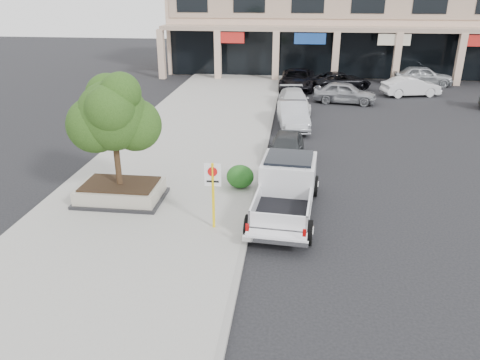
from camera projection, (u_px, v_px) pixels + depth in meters
The scene contains 17 objects.
ground at pixel (294, 235), 15.56m from camera, with size 120.00×120.00×0.00m, color black.
sidewalk at pixel (176, 163), 21.64m from camera, with size 8.00×52.00×0.15m, color gray.
curb at pixel (261, 167), 21.20m from camera, with size 0.20×52.00×0.15m, color gray.
strip_mall at pixel (387, 19), 43.93m from camera, with size 40.55×12.43×9.50m.
planter at pixel (121, 192), 17.67m from camera, with size 3.20×2.20×0.68m.
planter_tree at pixel (118, 115), 16.66m from camera, with size 2.90×2.55×4.00m.
no_parking_sign at pixel (213, 187), 15.21m from camera, with size 0.55×0.09×2.30m.
hedge at pixel (240, 177), 18.71m from camera, with size 1.10×0.99×0.94m, color #144714.
pickup_truck at pixel (285, 191), 16.64m from camera, with size 2.18×5.88×1.85m, color silver, non-canonical shape.
curb_car_a at pixel (287, 147), 21.95m from camera, with size 1.56×3.88×1.32m, color #2B2D2F.
curb_car_b at pixel (293, 115), 27.08m from camera, with size 1.57×4.50×1.48m, color #A7A8AF.
curb_car_c at pixel (294, 100), 30.92m from camera, with size 1.86×4.58×1.33m, color silver.
curb_car_d at pixel (297, 79), 37.09m from camera, with size 2.60×5.65×1.57m, color black.
lot_car_a at pixel (345, 93), 32.76m from camera, with size 1.74×4.34×1.48m, color gray.
lot_car_b at pixel (411, 87), 34.88m from camera, with size 1.49×4.27×1.41m, color silver.
lot_car_d at pixel (340, 81), 36.94m from camera, with size 2.31×5.00×1.39m, color black.
lot_car_e at pixel (423, 76), 38.50m from camera, with size 1.89×4.71×1.60m, color #AAAEB2.
Camera 1 is at (-0.13, -13.77, 7.70)m, focal length 35.00 mm.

